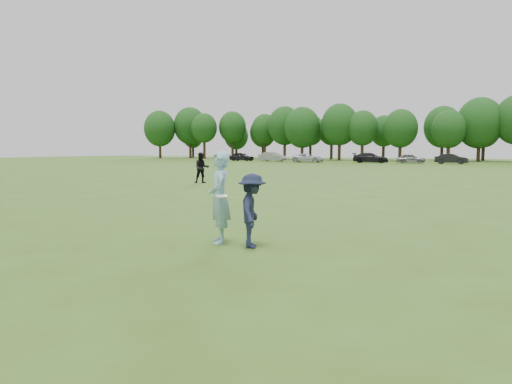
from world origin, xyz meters
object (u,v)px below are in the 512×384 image
defender (252,211)px  thrower (219,198)px  car_d (370,158)px  player_far_a (202,168)px  car_f (452,159)px  car_e (411,159)px  car_b (272,157)px  car_c (308,158)px  car_a (242,157)px

defender → thrower: bearing=61.3°
thrower → car_d: bearing=155.9°
thrower → player_far_a: 18.21m
car_f → car_d: bearing=93.3°
thrower → car_e: size_ratio=0.51×
thrower → player_far_a: bearing=-178.9°
car_b → car_c: 7.81m
car_e → car_f: car_f is taller
car_a → car_c: size_ratio=0.89×
defender → car_b: size_ratio=0.34×
defender → car_c: size_ratio=0.33×
defender → car_d: 61.64m
car_a → car_f: car_a is taller
car_d → car_f: bearing=-94.7°
car_f → car_e: bearing=87.9°
player_far_a → car_a: size_ratio=0.43×
car_b → car_d: car_b is taller
car_a → car_e: car_a is taller
car_b → car_d: bearing=-84.0°
defender → car_c: bearing=-3.8°
car_b → car_e: size_ratio=1.17×
car_a → car_b: (6.05, -0.31, 0.04)m
player_far_a → car_c: player_far_a is taller
thrower → player_far_a: (-10.44, 14.91, -0.08)m
defender → car_f: defender is taller
car_b → car_e: 22.32m
car_c → car_b: bearing=66.1°
car_a → car_c: 13.73m
thrower → car_e: thrower is taller
car_c → car_d: (9.20, 2.06, 0.07)m
defender → car_d: size_ratio=0.31×
thrower → car_c: (-19.68, 58.44, -0.35)m
thrower → car_e: 61.17m
car_f → car_c: bearing=99.3°
car_c → car_d: size_ratio=0.94×
player_far_a → car_b: size_ratio=0.40×
defender → car_a: (-33.98, 61.40, -0.06)m
defender → car_f: (-0.07, 60.49, -0.09)m
car_d → car_f: size_ratio=1.21×
car_e → car_a: bearing=81.4°
player_far_a → car_a: bearing=75.8°
thrower → defender: size_ratio=1.29×
player_far_a → car_d: player_far_a is taller
player_far_a → car_e: (5.70, 46.07, -0.26)m
car_d → car_a: bearing=83.7°
thrower → car_f: size_ratio=0.48×
player_far_a → car_a: 51.64m
car_a → car_b: bearing=-94.2°
car_c → car_e: bearing=-85.0°
thrower → car_a: 69.68m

